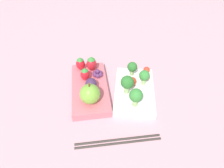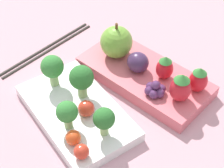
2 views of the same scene
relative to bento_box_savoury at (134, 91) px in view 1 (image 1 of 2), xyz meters
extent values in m
plane|color=#C6939E|center=(-0.01, -0.07, -0.01)|extent=(4.00, 4.00, 0.00)
cube|color=white|center=(0.00, 0.00, 0.00)|extent=(0.21, 0.14, 0.02)
cube|color=#DB6670|center=(-0.02, -0.13, 0.00)|extent=(0.23, 0.13, 0.02)
cylinder|color=#93B770|center=(0.02, -0.03, 0.02)|extent=(0.01, 0.01, 0.02)
sphere|color=#2D702D|center=(0.02, -0.03, 0.05)|extent=(0.04, 0.04, 0.04)
cylinder|color=#93B770|center=(0.07, -0.01, 0.02)|extent=(0.01, 0.01, 0.02)
sphere|color=#388438|center=(0.07, -0.01, 0.05)|extent=(0.04, 0.04, 0.04)
cylinder|color=#93B770|center=(-0.06, 0.00, 0.02)|extent=(0.01, 0.01, 0.02)
sphere|color=#2D702D|center=(-0.06, 0.00, 0.04)|extent=(0.03, 0.03, 0.03)
cylinder|color=#93B770|center=(-0.02, 0.03, 0.02)|extent=(0.01, 0.01, 0.02)
sphere|color=#388438|center=(-0.02, 0.03, 0.04)|extent=(0.03, 0.03, 0.03)
sphere|color=red|center=(-0.02, 0.00, 0.02)|extent=(0.03, 0.03, 0.03)
sphere|color=#DB4C1E|center=(-0.05, 0.04, 0.02)|extent=(0.02, 0.02, 0.02)
sphere|color=red|center=(-0.07, 0.05, 0.02)|extent=(0.02, 0.02, 0.02)
sphere|color=#70A838|center=(0.05, -0.13, 0.04)|extent=(0.06, 0.06, 0.06)
cylinder|color=brown|center=(0.05, -0.13, 0.07)|extent=(0.00, 0.00, 0.01)
ellipsoid|color=red|center=(-0.10, -0.16, 0.03)|extent=(0.03, 0.03, 0.04)
cone|color=#388438|center=(-0.10, -0.16, 0.05)|extent=(0.02, 0.02, 0.01)
ellipsoid|color=red|center=(-0.09, -0.13, 0.03)|extent=(0.03, 0.03, 0.04)
cone|color=#388438|center=(-0.09, -0.13, 0.06)|extent=(0.02, 0.02, 0.01)
ellipsoid|color=red|center=(-0.05, -0.15, 0.03)|extent=(0.03, 0.03, 0.04)
cone|color=#388438|center=(-0.05, -0.15, 0.05)|extent=(0.02, 0.02, 0.01)
ellipsoid|color=#42284C|center=(0.00, -0.13, 0.03)|extent=(0.04, 0.03, 0.03)
sphere|color=#562D5B|center=(-0.05, -0.11, 0.02)|extent=(0.01, 0.01, 0.01)
sphere|color=#562D5B|center=(-0.06, -0.10, 0.02)|extent=(0.01, 0.01, 0.01)
sphere|color=#562D5B|center=(-0.07, -0.10, 0.02)|extent=(0.01, 0.01, 0.01)
sphere|color=#562D5B|center=(-0.07, -0.11, 0.02)|extent=(0.01, 0.01, 0.01)
sphere|color=#562D5B|center=(-0.07, -0.12, 0.02)|extent=(0.01, 0.01, 0.01)
sphere|color=#562D5B|center=(-0.06, -0.12, 0.02)|extent=(0.01, 0.01, 0.01)
sphere|color=#562D5B|center=(-0.06, -0.11, 0.03)|extent=(0.01, 0.01, 0.01)
cylinder|color=#332D28|center=(0.17, -0.06, -0.01)|extent=(0.02, 0.21, 0.01)
cylinder|color=#332D28|center=(0.16, -0.06, -0.01)|extent=(0.02, 0.21, 0.01)
camera|label=1|loc=(0.43, -0.09, 0.42)|focal=32.00mm
camera|label=2|loc=(-0.32, 0.22, 0.44)|focal=60.00mm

